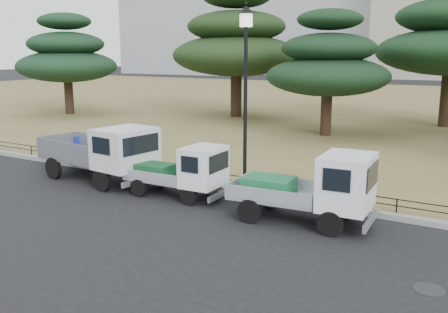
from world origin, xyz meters
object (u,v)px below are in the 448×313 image
Objects in this scene: truck_large at (102,150)px; street_lamp at (246,67)px; truck_kei_rear at (311,188)px; truck_kei_front at (182,171)px; tarp_pile at (79,150)px.

truck_large is 0.84× the size of street_lamp.
truck_large is at bearing 173.19° from truck_kei_rear.
street_lamp reaches higher than truck_kei_front.
truck_kei_rear is at bearing -9.95° from tarp_pile.
truck_kei_front is at bearing -14.72° from tarp_pile.
truck_large is 3.51m from truck_kei_front.
street_lamp is at bearing 22.42° from truck_large.
street_lamp reaches higher than truck_kei_rear.
truck_kei_rear is at bearing -30.47° from street_lamp.
truck_kei_rear is 4.53m from street_lamp.
street_lamp is (-2.93, 1.72, 3.00)m from truck_kei_rear.
tarp_pile is (-2.83, 1.53, -0.52)m from truck_large.
tarp_pile is at bearing 162.92° from truck_kei_front.
street_lamp is (1.35, 1.52, 3.14)m from truck_kei_front.
street_lamp is at bearing 46.07° from truck_kei_front.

